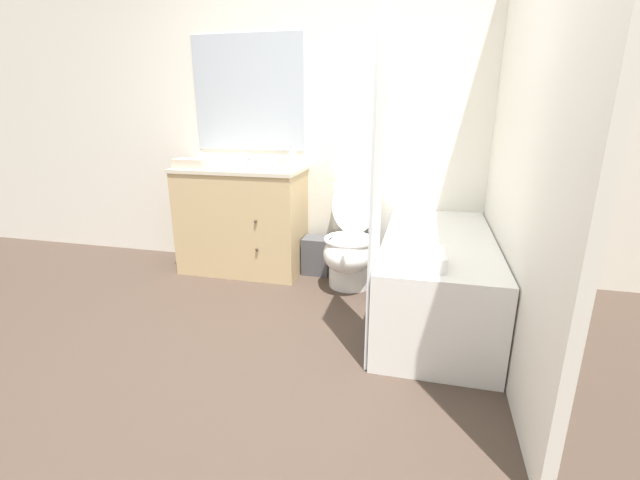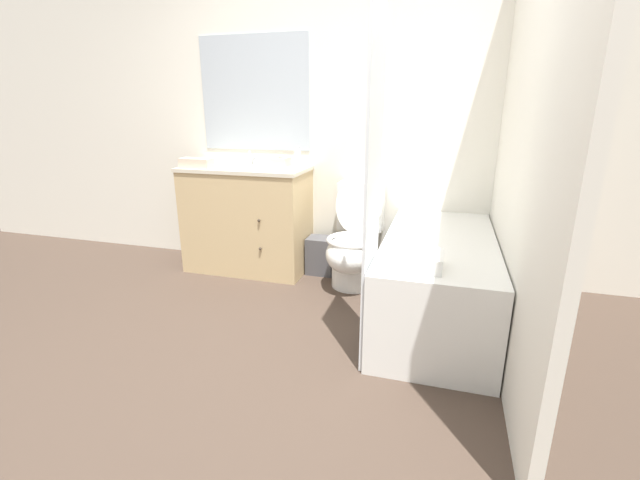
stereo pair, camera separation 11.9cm
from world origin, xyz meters
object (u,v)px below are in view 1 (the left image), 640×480
Objects in this scene: wastebasket at (317,255)px; bathtub at (436,277)px; sink_faucet at (248,161)px; toilet at (351,244)px; vanity_cabinet at (242,219)px; bath_towel_folded at (414,258)px; tissue_box at (276,162)px; soap_dispenser at (293,158)px; hand_towel_folded at (190,164)px.

bathtub is at bearing -31.04° from wastebasket.
sink_faucet is 0.17× the size of toilet.
vanity_cabinet is 1.83m from bath_towel_folded.
vanity_cabinet is 0.57m from tissue_box.
wastebasket is at bearing 125.85° from bath_towel_folded.
soap_dispenser reaches higher than toilet.
soap_dispenser reaches higher than tissue_box.
soap_dispenser reaches higher than vanity_cabinet.
hand_towel_folded is at bearing 169.78° from bathtub.
wastebasket is 0.84m from soap_dispenser.
vanity_cabinet is at bearing 162.28° from bathtub.
hand_towel_folded reaches higher than bath_towel_folded.
hand_towel_folded is (-0.99, -0.23, 0.78)m from wastebasket.
hand_towel_folded is (-0.63, -0.27, -0.00)m from tissue_box.
bathtub is at bearing -32.85° from toilet.
toilet is 1.45m from hand_towel_folded.
sink_faucet is 1.96m from bath_towel_folded.
toilet is 2.56× the size of bath_towel_folded.
sink_faucet is 0.29m from tissue_box.
sink_faucet is at bearing 90.00° from vanity_cabinet.
vanity_cabinet is 0.98m from toilet.
wastebasket is 1.28m from hand_towel_folded.
soap_dispenser is (-0.20, 0.00, 0.82)m from wastebasket.
hand_towel_folded is (-0.35, -0.35, 0.00)m from sink_faucet.
toilet is 0.41m from wastebasket.
toilet reaches higher than bath_towel_folded.
hand_towel_folded reaches higher than toilet.
toilet is 0.77m from bathtub.
vanity_cabinet is at bearing -90.00° from sink_faucet.
tissue_box is (0.28, -0.07, 0.00)m from sink_faucet.
sink_faucet is at bearing 156.51° from bathtub.
vanity_cabinet reaches higher than bath_towel_folded.
bath_towel_folded is (1.82, -0.91, -0.33)m from hand_towel_folded.
tissue_box is at bearing 167.14° from soap_dispenser.
soap_dispenser is 0.83m from hand_towel_folded.
sink_faucet is 0.80× the size of soap_dispenser.
soap_dispenser is 0.53× the size of bath_towel_folded.
bathtub is 1.14m from wastebasket.
bath_towel_folded is (1.47, -1.08, 0.15)m from vanity_cabinet.
vanity_cabinet is 7.39× the size of sink_faucet.
bathtub is 4.88× the size of wastebasket.
soap_dispenser is at bearing 178.58° from wastebasket.
wastebasket is (-0.97, 0.58, -0.13)m from bathtub.
tissue_box is at bearing 135.05° from bath_towel_folded.
bath_towel_folded is (0.50, -0.98, 0.27)m from toilet.
vanity_cabinet is at bearing -170.38° from soap_dispenser.
soap_dispenser is at bearing 16.53° from hand_towel_folded.
wastebasket is 1.78× the size of soap_dispenser.
hand_towel_folded is at bearing -155.53° from vanity_cabinet.
wastebasket is 0.86m from tissue_box.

